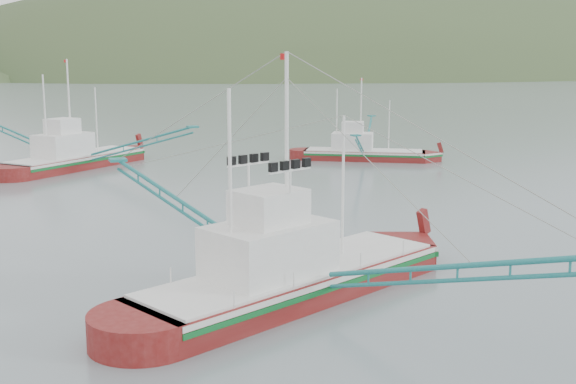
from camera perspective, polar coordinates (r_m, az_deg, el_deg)
name	(u,v)px	position (r m, az deg, el deg)	size (l,w,h in m)	color
ground	(334,278)	(35.09, 3.68, -6.80)	(1200.00, 1200.00, 0.00)	slate
main_boat	(293,246)	(31.65, 0.40, -4.26)	(16.15, 27.25, 11.55)	maroon
bg_boat_far	(74,143)	(72.64, -16.52, 3.71)	(21.94, 24.04, 11.25)	maroon
bg_boat_right	(364,142)	(75.75, 6.00, 3.98)	(15.56, 20.73, 9.18)	maroon
headland_right	(379,74)	(526.00, 7.18, 9.24)	(684.00, 432.00, 306.00)	#364A26
ridge_distant	(57,73)	(591.97, -17.76, 8.95)	(960.00, 400.00, 240.00)	slate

